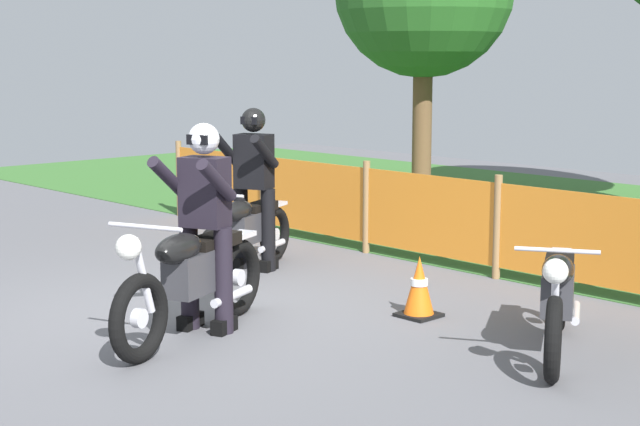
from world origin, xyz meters
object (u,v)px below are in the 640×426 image
Objects in this scene: motorcycle_trailing at (246,231)px; rider_lead at (204,220)px; motorcycle_lead at (192,277)px; motorcycle_third at (558,297)px; traffic_cone at (419,287)px; rider_trailing at (253,183)px.

rider_lead reaches higher than motorcycle_trailing.
motorcycle_lead is 1.12× the size of motorcycle_trailing.
motorcycle_third is at bearing 105.28° from motorcycle_lead.
motorcycle_trailing is 3.40× the size of traffic_cone.
motorcycle_lead reaches higher than motorcycle_trailing.
traffic_cone is (2.42, -0.18, -0.66)m from rider_trailing.
rider_lead is 2.33m from rider_trailing.
rider_trailing is at bearing -162.63° from motorcycle_lead.
rider_lead reaches higher than motorcycle_third.
rider_trailing is at bearing -179.43° from motorcycle_trailing.
motorcycle_third reaches higher than traffic_cone.
rider_lead is (-2.32, -1.51, 0.47)m from motorcycle_third.
motorcycle_third is at bearing 63.80° from rider_trailing.
rider_trailing is at bearing 175.82° from traffic_cone.
motorcycle_third is 1.02× the size of rider_trailing.
rider_lead is 1.94m from traffic_cone.
rider_lead is at bearing -119.55° from traffic_cone.
motorcycle_lead is at bearing -83.95° from motorcycle_third.
motorcycle_third is 3.24× the size of traffic_cone.
motorcycle_lead is 2.57m from rider_trailing.
motorcycle_third is (3.77, -0.09, 0.01)m from motorcycle_trailing.
motorcycle_lead reaches higher than traffic_cone.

